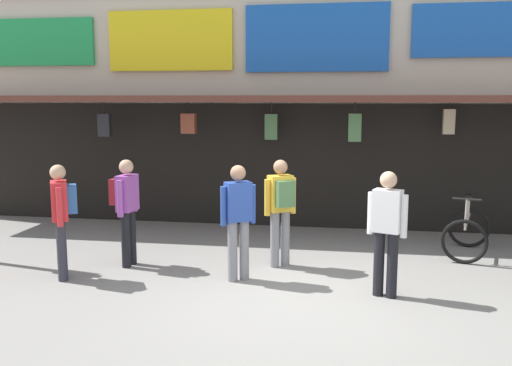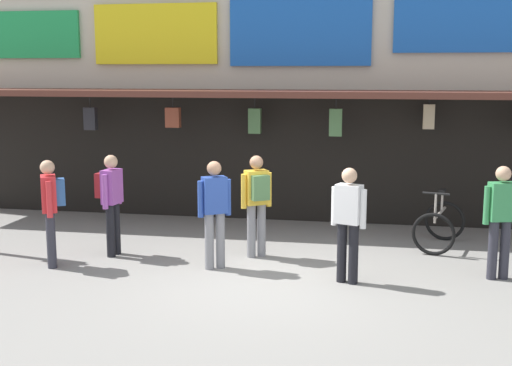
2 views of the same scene
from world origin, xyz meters
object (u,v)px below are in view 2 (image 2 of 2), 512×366
at_px(pedestrian_in_purple, 51,205).
at_px(pedestrian_in_white, 257,198).
at_px(pedestrian_in_blue, 501,216).
at_px(pedestrian_in_yellow, 111,197).
at_px(pedestrian_in_red, 348,219).
at_px(bicycle_parked, 439,225).
at_px(pedestrian_in_black, 215,209).

distance_m(pedestrian_in_purple, pedestrian_in_white, 3.23).
height_order(pedestrian_in_blue, pedestrian_in_yellow, same).
xyz_separation_m(pedestrian_in_red, pedestrian_in_purple, (-4.57, -0.01, 0.04)).
bearing_deg(pedestrian_in_blue, pedestrian_in_white, 172.12).
height_order(pedestrian_in_red, pedestrian_in_yellow, same).
bearing_deg(bicycle_parked, pedestrian_in_yellow, -164.54).
bearing_deg(pedestrian_in_white, bicycle_parked, 21.07).
bearing_deg(pedestrian_in_blue, bicycle_parked, 112.95).
bearing_deg(pedestrian_in_yellow, bicycle_parked, 15.46).
distance_m(pedestrian_in_purple, pedestrian_in_yellow, 1.01).
relative_size(bicycle_parked, pedestrian_in_yellow, 0.78).
distance_m(bicycle_parked, pedestrian_in_white, 3.26).
relative_size(pedestrian_in_red, pedestrian_in_black, 1.00).
distance_m(pedestrian_in_blue, pedestrian_in_yellow, 6.08).
relative_size(bicycle_parked, pedestrian_in_blue, 0.78).
relative_size(bicycle_parked, pedestrian_in_black, 0.78).
distance_m(pedestrian_in_red, pedestrian_in_black, 2.08).
height_order(bicycle_parked, pedestrian_in_black, pedestrian_in_black).
height_order(pedestrian_in_purple, pedestrian_in_black, same).
relative_size(pedestrian_in_blue, pedestrian_in_purple, 1.00).
bearing_deg(bicycle_parked, pedestrian_in_white, -158.93).
distance_m(pedestrian_in_yellow, pedestrian_in_black, 1.91).
xyz_separation_m(pedestrian_in_white, pedestrian_in_yellow, (-2.38, -0.33, 0.00)).
bearing_deg(pedestrian_in_black, pedestrian_in_purple, -172.21).
bearing_deg(pedestrian_in_red, pedestrian_in_black, 170.68).
relative_size(pedestrian_in_blue, pedestrian_in_yellow, 1.00).
xyz_separation_m(pedestrian_in_red, pedestrian_in_white, (-1.53, 1.09, 0.04)).
relative_size(pedestrian_in_white, pedestrian_in_yellow, 1.00).
xyz_separation_m(pedestrian_in_blue, pedestrian_in_white, (-3.70, 0.51, 0.04)).
bearing_deg(pedestrian_in_white, pedestrian_in_yellow, -172.04).
xyz_separation_m(pedestrian_in_yellow, pedestrian_in_black, (1.86, -0.42, -0.04)).
distance_m(bicycle_parked, pedestrian_in_purple, 6.47).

